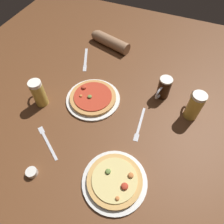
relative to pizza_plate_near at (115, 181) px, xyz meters
name	(u,v)px	position (x,y,z in m)	size (l,w,h in m)	color
ground_plane	(112,116)	(-0.16, 0.35, -0.03)	(2.40, 2.40, 0.03)	brown
pizza_plate_near	(115,181)	(0.00, 0.00, 0.00)	(0.30, 0.30, 0.05)	silver
pizza_plate_far	(93,98)	(-0.30, 0.40, 0.00)	(0.32, 0.32, 0.05)	silver
beer_mug_dark	(164,88)	(0.07, 0.59, 0.05)	(0.08, 0.13, 0.14)	black
beer_mug_amber	(195,105)	(0.25, 0.52, 0.07)	(0.08, 0.14, 0.17)	gold
beer_mug_pale	(38,93)	(-0.58, 0.27, 0.07)	(0.12, 0.10, 0.17)	gold
ramekin_sauce	(32,172)	(-0.37, -0.11, 0.00)	(0.05, 0.05, 0.03)	silver
fork_left	(47,142)	(-0.40, 0.06, -0.01)	(0.20, 0.14, 0.01)	silver
knife_right	(86,59)	(-0.51, 0.71, -0.01)	(0.12, 0.23, 0.01)	silver
fork_spare	(140,124)	(0.01, 0.34, -0.01)	(0.04, 0.23, 0.01)	silver
diner_arm	(108,41)	(-0.43, 0.93, 0.02)	(0.33, 0.16, 0.08)	#936B4C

